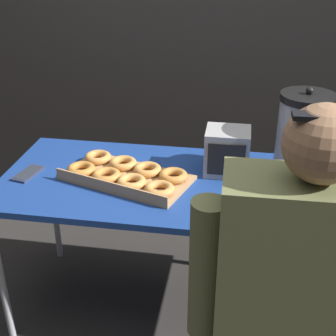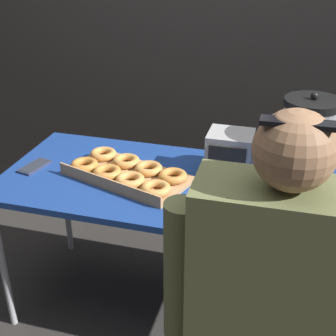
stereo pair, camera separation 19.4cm
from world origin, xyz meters
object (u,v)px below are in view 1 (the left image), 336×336
object	(u,v)px
coffee_urn	(303,136)
cell_phone	(28,173)
person_seated	(294,320)
donut_box	(127,175)
space_heater	(227,151)

from	to	relation	value
coffee_urn	cell_phone	world-z (taller)	coffee_urn
cell_phone	person_seated	bearing A→B (deg)	-15.87
donut_box	coffee_urn	xyz separation A→B (m)	(0.72, 0.15, 0.16)
person_seated	space_heater	bearing A→B (deg)	-72.58
donut_box	person_seated	size ratio (longest dim) A/B	0.46
cell_phone	person_seated	xyz separation A→B (m)	(1.09, -0.58, -0.10)
donut_box	cell_phone	world-z (taller)	donut_box
coffee_urn	cell_phone	size ratio (longest dim) A/B	2.39
coffee_urn	cell_phone	xyz separation A→B (m)	(-1.15, -0.18, -0.18)
cell_phone	space_heater	world-z (taller)	space_heater
space_heater	person_seated	world-z (taller)	person_seated
space_heater	person_seated	xyz separation A→B (m)	(0.25, -0.74, -0.20)
person_seated	cell_phone	bearing A→B (deg)	-28.95
coffee_urn	person_seated	bearing A→B (deg)	-94.54
donut_box	space_heater	distance (m)	0.44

